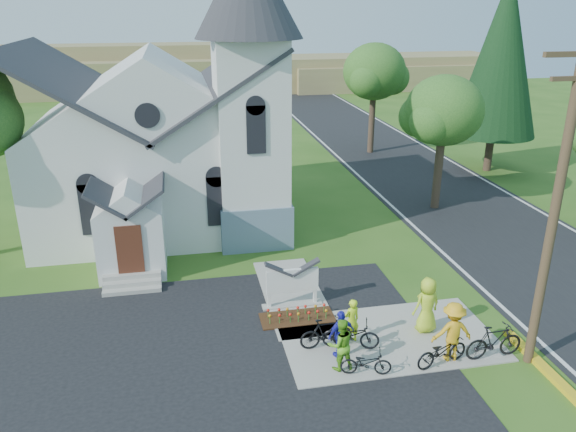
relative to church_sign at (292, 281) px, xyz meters
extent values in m
plane|color=#315A19|center=(1.20, -3.20, -1.03)|extent=(120.00, 120.00, 0.00)
cube|color=black|center=(-5.80, -5.20, -1.02)|extent=(20.00, 16.00, 0.02)
cube|color=black|center=(11.20, 11.80, -1.02)|extent=(8.00, 90.00, 0.02)
cube|color=#A6A195|center=(2.70, -2.70, -1.00)|extent=(7.00, 4.00, 0.05)
cube|color=silver|center=(-4.80, 9.80, 1.47)|extent=(11.00, 9.00, 5.00)
cube|color=slate|center=(-0.50, 6.50, -0.03)|extent=(3.20, 3.20, 2.00)
cube|color=silver|center=(-0.50, 6.50, 3.47)|extent=(3.00, 3.00, 9.00)
cube|color=silver|center=(-5.80, 4.10, 0.37)|extent=(2.60, 2.40, 2.80)
cube|color=#4F2516|center=(-5.80, 2.87, 0.47)|extent=(1.00, 0.10, 2.00)
cube|color=#A6A195|center=(0.00, 0.00, -0.98)|extent=(2.20, 0.40, 0.10)
cube|color=white|center=(-0.85, 0.00, -0.48)|extent=(0.12, 0.12, 1.00)
cube|color=white|center=(0.85, 0.00, -0.48)|extent=(0.12, 0.12, 1.00)
cube|color=white|center=(0.00, 0.00, 0.02)|extent=(1.90, 0.14, 0.90)
cube|color=#341F0E|center=(0.00, -0.90, -0.99)|extent=(2.60, 1.10, 0.07)
cylinder|color=#453122|center=(6.50, -4.70, 3.97)|extent=(0.28, 0.28, 10.00)
cylinder|color=#39271F|center=(9.70, 8.80, 1.00)|extent=(0.44, 0.44, 4.05)
ellipsoid|color=#29591E|center=(9.70, 8.80, 4.22)|extent=(4.00, 4.00, 3.60)
cylinder|color=#39271F|center=(10.20, 20.80, 1.22)|extent=(0.44, 0.44, 4.50)
ellipsoid|color=#29591E|center=(10.20, 20.80, 4.79)|extent=(4.40, 4.40, 3.96)
cylinder|color=#39271F|center=(16.20, 14.80, 0.17)|extent=(0.50, 0.50, 2.40)
cone|color=black|center=(16.20, 14.80, 6.37)|extent=(5.20, 5.20, 10.00)
cube|color=olive|center=(7.20, 52.80, 0.97)|extent=(60.00, 8.00, 4.00)
cube|color=olive|center=(-8.80, 54.80, 1.77)|extent=(30.00, 6.00, 5.60)
cube|color=olive|center=(23.20, 50.80, 0.47)|extent=(25.00, 6.00, 3.00)
imported|color=#C9F71D|center=(1.41, -2.64, -0.21)|extent=(0.63, 0.49, 1.53)
imported|color=black|center=(1.32, -4.40, -0.58)|extent=(1.60, 0.86, 0.80)
imported|color=#63B121|center=(0.64, -3.97, -0.14)|extent=(0.86, 0.69, 1.67)
imported|color=black|center=(0.52, -2.81, -0.45)|extent=(1.76, 0.56, 1.04)
imported|color=#2526BA|center=(0.84, -3.37, -0.18)|extent=(1.01, 0.67, 1.60)
imported|color=black|center=(1.28, -3.00, -0.50)|extent=(1.93, 1.14, 0.96)
imported|color=gold|center=(4.13, -4.17, -0.01)|extent=(1.30, 0.80, 1.94)
imported|color=black|center=(5.46, -4.38, -0.40)|extent=(1.92, 0.61, 1.15)
imported|color=#B5D728|center=(4.05, -2.52, 0.00)|extent=(1.05, 0.79, 1.95)
imported|color=black|center=(3.73, -4.40, -0.50)|extent=(1.91, 1.06, 0.95)
camera|label=1|loc=(-3.68, -17.60, 9.42)|focal=35.00mm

